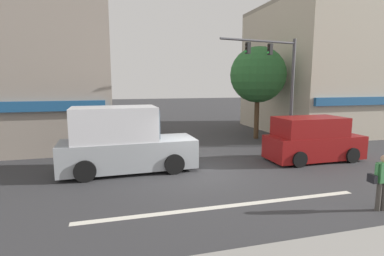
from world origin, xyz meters
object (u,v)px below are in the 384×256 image
utility_pole_near_left (27,80)px  box_truck_approaching_near (124,142)px  sedan_crossing_rightbound (135,132)px  pedestrian_foreground_with_bag (382,179)px  traffic_light_mast (279,75)px  van_parked_curbside (313,140)px  street_tree (258,75)px

utility_pole_near_left → box_truck_approaching_near: bearing=-43.1°
sedan_crossing_rightbound → box_truck_approaching_near: bearing=-99.1°
box_truck_approaching_near → pedestrian_foreground_with_bag: bearing=-40.6°
pedestrian_foreground_with_bag → utility_pole_near_left: bearing=138.4°
utility_pole_near_left → traffic_light_mast: bearing=-7.1°
van_parked_curbside → pedestrian_foreground_with_bag: size_ratio=2.76×
utility_pole_near_left → pedestrian_foreground_with_bag: bearing=-41.6°
street_tree → utility_pole_near_left: size_ratio=0.82×
sedan_crossing_rightbound → street_tree: bearing=-4.3°
van_parked_curbside → sedan_crossing_rightbound: bearing=140.1°
utility_pole_near_left → sedan_crossing_rightbound: (5.44, 1.87, -3.17)m
utility_pole_near_left → box_truck_approaching_near: utility_pole_near_left is taller
traffic_light_mast → pedestrian_foreground_with_bag: traffic_light_mast is taller
utility_pole_near_left → pedestrian_foreground_with_bag: (11.52, -10.23, -2.93)m
van_parked_curbside → box_truck_approaching_near: 8.89m
utility_pole_near_left → street_tree: bearing=5.4°
street_tree → utility_pole_near_left: 13.51m
traffic_light_mast → van_parked_curbside: 4.42m
van_parked_curbside → box_truck_approaching_near: box_truck_approaching_near is taller
utility_pole_near_left → traffic_light_mast: size_ratio=1.20×
traffic_light_mast → sedan_crossing_rightbound: bearing=155.8°
traffic_light_mast → utility_pole_near_left: bearing=172.9°
traffic_light_mast → box_truck_approaching_near: bearing=-163.9°
traffic_light_mast → pedestrian_foreground_with_bag: 9.33m
traffic_light_mast → box_truck_approaching_near: (-8.79, -2.53, -2.92)m
utility_pole_near_left → box_truck_approaching_near: size_ratio=1.32×
street_tree → sedan_crossing_rightbound: (-8.01, 0.60, -3.53)m
van_parked_curbside → pedestrian_foreground_with_bag: van_parked_curbside is taller
box_truck_approaching_near → utility_pole_near_left: bearing=136.9°
sedan_crossing_rightbound → van_parked_curbside: 10.29m
street_tree → box_truck_approaching_near: 10.92m
box_truck_approaching_near → pedestrian_foreground_with_bag: 9.30m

